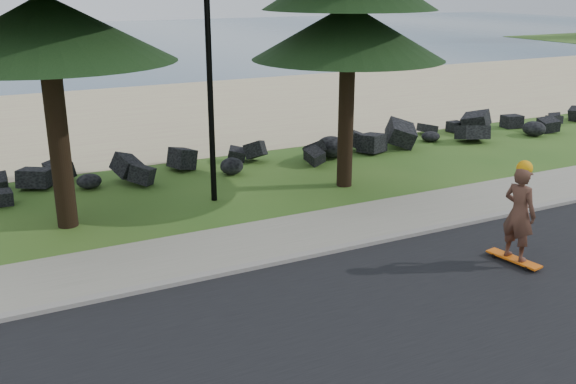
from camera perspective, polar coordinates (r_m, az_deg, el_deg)
name	(u,v)px	position (r m, az deg, el deg)	size (l,w,h in m)	color
ground	(269,245)	(13.17, -1.71, -4.75)	(160.00, 160.00, 0.00)	#2C551A
road	(400,353)	(9.72, 9.91, -13.93)	(160.00, 7.00, 0.02)	black
kerb	(289,259)	(12.41, 0.05, -5.99)	(160.00, 0.20, 0.10)	gray
sidewalk	(265,240)	(13.32, -2.07, -4.30)	(160.00, 2.00, 0.08)	gray
beach_sand	(115,117)	(26.51, -15.14, 6.42)	(160.00, 15.00, 0.01)	tan
ocean	(25,43)	(62.43, -22.36, 12.17)	(160.00, 58.00, 0.01)	#3E5D76
seawall_boulders	(184,175)	(18.11, -9.21, 1.50)	(60.00, 2.40, 1.10)	black
lamp_post	(208,28)	(15.13, -7.15, 14.28)	(0.25, 0.14, 8.14)	black
skateboarder	(519,214)	(12.70, 19.86, -1.83)	(0.54, 1.12, 2.03)	orange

